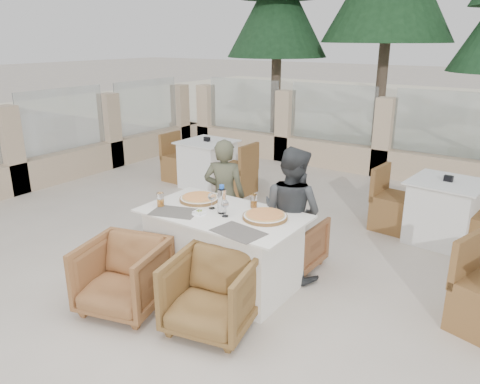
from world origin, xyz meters
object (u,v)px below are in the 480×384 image
Objects in this scene: dining_table at (223,249)px; olive_dish at (199,212)px; pizza_right at (265,216)px; bg_table_b at (444,212)px; water_bottle at (222,199)px; armchair_near_right at (211,294)px; bg_table_a at (207,164)px; armchair_near_left at (123,276)px; wine_glass_centre at (212,200)px; wine_glass_near at (225,207)px; pizza_left at (199,198)px; armchair_far_right at (292,242)px; diner_left at (224,196)px; diner_right at (292,213)px; beer_glass_left at (160,200)px; beer_glass_right at (254,201)px; armchair_far_left at (224,230)px.

dining_table is 14.55× the size of olive_dish.
pizza_right reaches higher than bg_table_b.
water_bottle is 0.40× the size of armchair_near_right.
pizza_right is 3.54m from bg_table_a.
armchair_near_left is 0.44× the size of bg_table_b.
wine_glass_centre is 0.26m from wine_glass_near.
bg_table_b is (3.75, -0.14, 0.00)m from bg_table_a.
water_bottle reaches higher than pizza_left.
wine_glass_near reaches higher than bg_table_a.
dining_table is 5.60× the size of water_bottle.
armchair_far_right is at bearing 51.85° from wine_glass_centre.
wine_glass_near is 1.67× the size of olive_dish.
diner_right is at bearing 150.79° from diner_left.
beer_glass_right is (0.79, 0.50, -0.00)m from beer_glass_left.
dining_table is 0.60m from pizza_left.
beer_glass_left is at bearing 87.03° from armchair_near_left.
beer_glass_left is 3.14m from bg_table_a.
armchair_far_right is at bearing 92.66° from pizza_right.
water_bottle is 0.66m from beer_glass_left.
armchair_near_right is 0.44× the size of bg_table_b.
armchair_near_left is 0.52× the size of diner_right.
beer_glass_right is 1.22× the size of olive_dish.
armchair_far_right is (0.31, 0.80, -0.58)m from wine_glass_near.
wine_glass_centre is at bearing 140.14° from armchair_far_left.
bg_table_a reaches higher than armchair_near_left.
pizza_right is 0.81m from armchair_far_right.
wine_glass_centre is at bearing -173.11° from pizza_right.
pizza_right is 0.26× the size of bg_table_b.
wine_glass_near is (-0.34, -0.17, 0.06)m from pizza_right.
armchair_near_left is at bearing -62.98° from bg_table_a.
diner_left is (-0.05, 0.09, 0.38)m from armchair_far_left.
armchair_near_right is at bearing -93.54° from pizza_right.
armchair_near_left is 0.88m from armchair_near_right.
beer_glass_left is at bearing -147.48° from beer_glass_right.
pizza_left is at bearing 116.03° from armchair_far_left.
beer_glass_left is (-0.62, -0.20, -0.07)m from water_bottle.
dining_table is 8.70× the size of wine_glass_near.
wine_glass_near is at bearing -23.55° from pizza_left.
diner_left is 2.49m from bg_table_a.
beer_glass_left is 0.20× the size of armchair_near_right.
armchair_far_left is 0.47× the size of diner_left.
armchair_near_right is 0.54× the size of diner_left.
pizza_right is 0.39m from wine_glass_near.
wine_glass_centre is (-0.16, 0.04, -0.05)m from water_bottle.
wine_glass_near reaches higher than pizza_left.
pizza_left is 0.40m from olive_dish.
wine_glass_centre reaches higher than pizza_left.
wine_glass_near is at bearing 40.88° from armchair_near_left.
pizza_left is 0.46m from water_bottle.
wine_glass_near is 0.72m from beer_glass_left.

